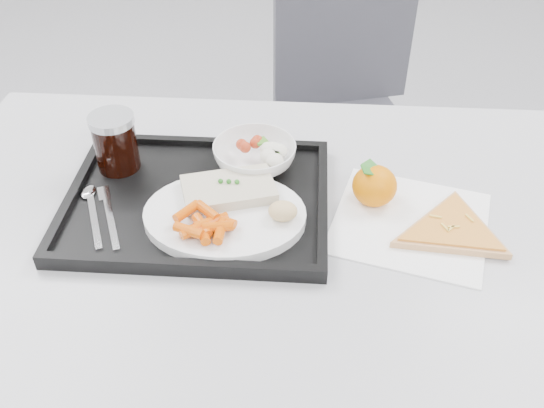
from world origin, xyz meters
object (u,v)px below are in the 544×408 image
Objects in this scene: dinner_plate at (225,216)px; cola_glass at (115,141)px; tangerine at (375,186)px; pizza_slice at (452,230)px; salad_bowl at (255,156)px; table at (258,248)px; chair at (342,98)px; tray at (198,201)px.

dinner_plate is 2.50× the size of cola_glass.
pizza_slice is (0.12, -0.08, -0.02)m from tangerine.
salad_bowl is 1.50× the size of tangerine.
salad_bowl is at bearing 76.86° from dinner_plate.
table is 0.83m from chair.
cola_glass is (-0.27, 0.12, 0.14)m from table.
cola_glass reaches higher than salad_bowl.
cola_glass is 0.37× the size of pizza_slice.
table is at bearing -102.29° from chair.
cola_glass is at bearing 167.42° from pizza_slice.
dinner_plate is 1.78× the size of salad_bowl.
tangerine is (0.21, -0.07, -0.00)m from salad_bowl.
table is at bearing -16.57° from tray.
salad_bowl reaches higher than dinner_plate.
tray is 0.19m from cola_glass.
chair is at bearing 91.81° from tangerine.
cola_glass is at bearing 156.65° from table.
cola_glass is 0.61m from pizza_slice.
tangerine is at bearing -88.19° from chair.
tray is 1.53× the size of pizza_slice.
tangerine reaches higher than pizza_slice.
chair reaches higher than table.
dinner_plate is at bearing -103.14° from salad_bowl.
tray reaches higher than table.
salad_bowl is at bearing 47.88° from tray.
tray reaches higher than pizza_slice.
tangerine is (0.25, 0.08, 0.01)m from dinner_plate.
cola_glass is at bearing 173.47° from tangerine.
tangerine is at bearing 5.60° from tray.
pizza_slice is at bearing -32.16° from tangerine.
tangerine is 0.15m from pizza_slice.
chair is 9.17× the size of tangerine.
tangerine is (0.31, 0.03, 0.03)m from tray.
tray is at bearing -132.12° from salad_bowl.
cola_glass is at bearing 152.41° from tray.
dinner_plate is at bearing -32.56° from cola_glass.
tangerine reaches higher than salad_bowl.
tangerine is at bearing 17.41° from table.
table is at bearing 177.11° from pizza_slice.
salad_bowl is 1.41× the size of cola_glass.
tray is at bearing 163.43° from table.
table is 0.11m from dinner_plate.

